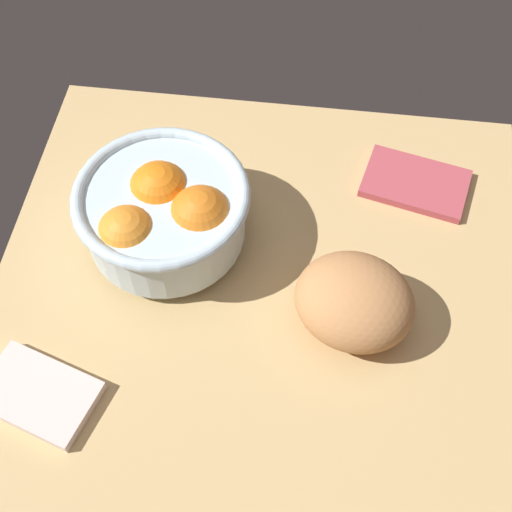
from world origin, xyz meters
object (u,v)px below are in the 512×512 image
(fruit_bowl, at_px, (164,212))
(bread_loaf, at_px, (354,301))
(napkin_folded, at_px, (39,394))
(napkin_spare, at_px, (415,183))

(fruit_bowl, distance_m, bread_loaf, 0.26)
(bread_loaf, relative_size, napkin_folded, 1.11)
(napkin_folded, bearing_deg, bread_loaf, -157.56)
(napkin_spare, bearing_deg, bread_loaf, 70.21)
(fruit_bowl, relative_size, bread_loaf, 1.53)
(bread_loaf, xyz_separation_m, napkin_folded, (0.34, 0.14, -0.04))
(fruit_bowl, relative_size, napkin_spare, 1.55)
(napkin_folded, bearing_deg, napkin_spare, -139.56)
(fruit_bowl, distance_m, napkin_folded, 0.26)
(fruit_bowl, bearing_deg, napkin_folded, 65.44)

